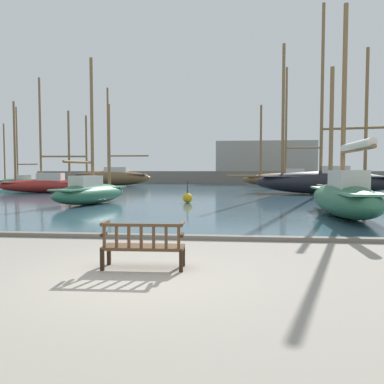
# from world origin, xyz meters

# --- Properties ---
(ground_plane) EXTENTS (160.00, 160.00, 0.00)m
(ground_plane) POSITION_xyz_m (0.00, 0.00, 0.00)
(ground_plane) COLOR gray
(harbor_water) EXTENTS (100.00, 80.00, 0.08)m
(harbor_water) POSITION_xyz_m (0.00, 44.00, 0.04)
(harbor_water) COLOR #385666
(harbor_water) RESTS_ON ground
(quay_edge_kerb) EXTENTS (40.00, 0.30, 0.12)m
(quay_edge_kerb) POSITION_xyz_m (0.00, 3.85, 0.06)
(quay_edge_kerb) COLOR slate
(quay_edge_kerb) RESTS_ON ground
(park_bench) EXTENTS (1.62, 0.57, 0.92)m
(park_bench) POSITION_xyz_m (-0.02, 0.56, 0.47)
(park_bench) COLOR black
(park_bench) RESTS_ON ground
(sailboat_outer_port) EXTENTS (10.95, 3.75, 14.18)m
(sailboat_outer_port) POSITION_xyz_m (8.60, 39.27, 1.15)
(sailboat_outer_port) COLOR brown
(sailboat_outer_port) RESTS_ON harbor_water
(sailboat_outer_starboard) EXTENTS (10.82, 2.70, 12.65)m
(sailboat_outer_starboard) POSITION_xyz_m (-13.84, 41.00, 1.24)
(sailboat_outer_starboard) COLOR brown
(sailboat_outer_starboard) RESTS_ON harbor_water
(sailboat_nearest_starboard) EXTENTS (2.11, 9.01, 8.60)m
(sailboat_nearest_starboard) POSITION_xyz_m (6.29, 9.17, 0.95)
(sailboat_nearest_starboard) COLOR #2D6647
(sailboat_nearest_starboard) RESTS_ON harbor_water
(sailboat_mid_starboard) EXTENTS (3.24, 6.56, 8.18)m
(sailboat_mid_starboard) POSITION_xyz_m (-6.13, 13.81, 0.82)
(sailboat_mid_starboard) COLOR #2D6647
(sailboat_mid_starboard) RESTS_ON harbor_water
(sailboat_far_port) EXTENTS (8.36, 2.57, 9.88)m
(sailboat_far_port) POSITION_xyz_m (-14.40, 24.47, 0.90)
(sailboat_far_port) COLOR maroon
(sailboat_far_port) RESTS_ON harbor_water
(sailboat_far_starboard) EXTENTS (13.54, 4.30, 15.23)m
(sailboat_far_starboard) POSITION_xyz_m (9.33, 24.76, 1.32)
(sailboat_far_starboard) COLOR black
(sailboat_far_starboard) RESTS_ON harbor_water
(sailboat_nearest_port) EXTENTS (7.16, 3.60, 8.81)m
(sailboat_nearest_port) POSITION_xyz_m (-21.18, 32.03, 0.78)
(sailboat_nearest_port) COLOR #2D6647
(sailboat_nearest_port) RESTS_ON harbor_water
(channel_buoy) EXTENTS (0.57, 0.57, 1.27)m
(channel_buoy) POSITION_xyz_m (-0.79, 15.13, 0.37)
(channel_buoy) COLOR gold
(channel_buoy) RESTS_ON harbor_water
(far_breakwater) EXTENTS (56.14, 2.40, 6.44)m
(far_breakwater) POSITION_xyz_m (2.29, 49.89, 2.05)
(far_breakwater) COLOR slate
(far_breakwater) RESTS_ON ground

